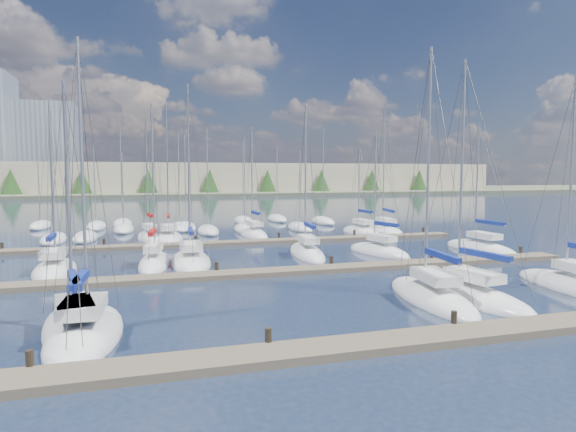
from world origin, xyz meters
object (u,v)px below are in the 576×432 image
object	(u,v)px
sailboat_h	(55,270)
sailboat_p	(254,234)
sailboat_b	(75,332)
sailboat_o	(169,238)
sailboat_f	(576,287)
sailboat_c	(85,333)
sailboat_q	(361,232)
sailboat_r	(385,230)
sailboat_n	(150,237)
sailboat_m	(480,248)
sailboat_i	(154,263)
sailboat_d	(431,297)
sailboat_k	(307,253)
sailboat_e	(467,295)
sailboat_j	(191,261)
sailboat_l	(379,251)

from	to	relation	value
sailboat_h	sailboat_p	distance (m)	22.54
sailboat_b	sailboat_p	distance (m)	32.12
sailboat_o	sailboat_f	size ratio (longest dim) A/B	1.12
sailboat_f	sailboat_p	size ratio (longest dim) A/B	1.05
sailboat_c	sailboat_q	distance (m)	37.55
sailboat_p	sailboat_r	distance (m)	15.18
sailboat_o	sailboat_h	world-z (taller)	sailboat_o
sailboat_n	sailboat_m	distance (m)	31.22
sailboat_i	sailboat_d	world-z (taller)	sailboat_d
sailboat_p	sailboat_r	bearing A→B (deg)	-4.51
sailboat_k	sailboat_e	size ratio (longest dim) A/B	0.98
sailboat_f	sailboat_q	bearing A→B (deg)	96.05
sailboat_o	sailboat_k	bearing A→B (deg)	-46.88
sailboat_j	sailboat_k	xyz separation A→B (m)	(9.38, 1.19, 0.01)
sailboat_r	sailboat_l	bearing A→B (deg)	-108.97
sailboat_b	sailboat_k	world-z (taller)	sailboat_k
sailboat_n	sailboat_b	size ratio (longest dim) A/B	1.16
sailboat_n	sailboat_p	world-z (taller)	sailboat_n
sailboat_j	sailboat_p	bearing A→B (deg)	63.80
sailboat_i	sailboat_f	world-z (taller)	sailboat_f
sailboat_d	sailboat_f	world-z (taller)	sailboat_d
sailboat_n	sailboat_i	xyz separation A→B (m)	(0.27, -14.38, -0.00)
sailboat_j	sailboat_l	xyz separation A→B (m)	(15.27, 0.13, 0.00)
sailboat_k	sailboat_r	xyz separation A→B (m)	(13.58, 12.57, -0.00)
sailboat_c	sailboat_q	bearing A→B (deg)	50.74
sailboat_o	sailboat_h	distance (m)	16.11
sailboat_n	sailboat_r	xyz separation A→B (m)	(25.81, -0.61, -0.02)
sailboat_c	sailboat_l	world-z (taller)	sailboat_c
sailboat_e	sailboat_r	xyz separation A→B (m)	(9.84, 28.01, 0.00)
sailboat_m	sailboat_e	xyz separation A→B (m)	(-11.31, -13.45, 0.01)
sailboat_q	sailboat_l	distance (m)	13.53
sailboat_f	sailboat_h	bearing A→B (deg)	159.93
sailboat_h	sailboat_q	world-z (taller)	sailboat_h
sailboat_f	sailboat_k	xyz separation A→B (m)	(-10.84, 15.51, 0.01)
sailboat_l	sailboat_e	bearing A→B (deg)	-112.62
sailboat_k	sailboat_i	bearing A→B (deg)	-167.53
sailboat_m	sailboat_q	bearing A→B (deg)	105.63
sailboat_p	sailboat_l	size ratio (longest dim) A/B	1.12
sailboat_m	sailboat_b	bearing A→B (deg)	-158.89
sailboat_n	sailboat_j	bearing A→B (deg)	-88.00
sailboat_d	sailboat_k	distance (m)	15.22
sailboat_n	sailboat_d	bearing A→B (deg)	-72.94
sailboat_c	sailboat_l	xyz separation A→B (m)	(20.73, 15.14, 0.00)
sailboat_p	sailboat_m	bearing A→B (deg)	-44.80
sailboat_j	sailboat_d	world-z (taller)	sailboat_d
sailboat_o	sailboat_i	size ratio (longest dim) A/B	1.16
sailboat_c	sailboat_j	size ratio (longest dim) A/B	0.92
sailboat_k	sailboat_e	distance (m)	15.89
sailboat_f	sailboat_d	bearing A→B (deg)	-177.69
sailboat_i	sailboat_p	bearing A→B (deg)	60.25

